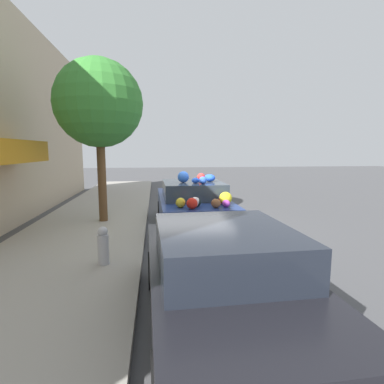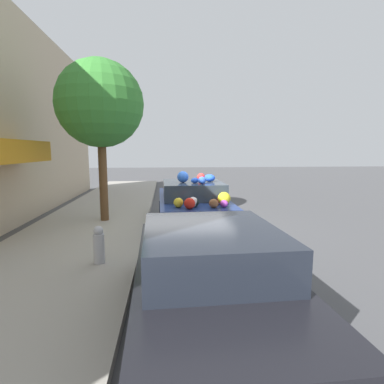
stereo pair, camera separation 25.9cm
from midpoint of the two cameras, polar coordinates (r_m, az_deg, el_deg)
ground_plane at (r=8.59m, az=-2.17°, el=-6.89°), size 60.00×60.00×0.00m
sidewalk_curb at (r=8.78m, az=-20.15°, el=-6.60°), size 24.00×3.20×0.14m
street_tree at (r=9.16m, az=-18.13°, el=15.63°), size 2.46×2.46×4.60m
fire_hydrant at (r=5.79m, az=-17.81°, el=-9.71°), size 0.20×0.20×0.70m
art_car at (r=8.42m, az=-0.80°, el=-2.17°), size 4.12×1.91×1.65m
parked_car_plain at (r=3.76m, az=3.54°, el=-15.78°), size 3.98×1.83×1.33m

